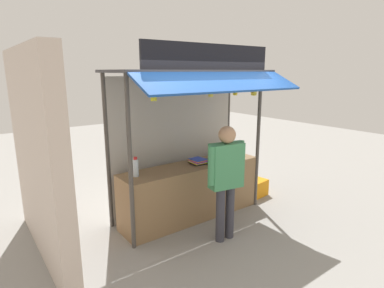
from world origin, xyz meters
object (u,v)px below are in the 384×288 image
at_px(water_bottle_back_left, 236,147).
at_px(banana_bunch_rightmost, 211,93).
at_px(water_bottle_far_left, 226,149).
at_px(banana_bunch_leftmost, 235,91).
at_px(vendor_person, 226,173).
at_px(magazine_stack_mid_left, 198,161).
at_px(water_bottle_back_right, 136,167).
at_px(banana_bunch_inner_right, 154,95).
at_px(plastic_crate, 252,187).
at_px(magazine_stack_front_right, 214,161).
at_px(banana_bunch_inner_left, 254,90).

height_order(water_bottle_back_left, banana_bunch_rightmost, banana_bunch_rightmost).
bearing_deg(water_bottle_far_left, banana_bunch_leftmost, -119.50).
bearing_deg(vendor_person, magazine_stack_mid_left, -91.83).
bearing_deg(banana_bunch_leftmost, water_bottle_back_right, 164.11).
bearing_deg(vendor_person, water_bottle_back_left, -129.13).
distance_m(water_bottle_far_left, water_bottle_back_right, 1.76).
relative_size(banana_bunch_inner_right, plastic_crate, 0.58).
xyz_separation_m(banana_bunch_rightmost, vendor_person, (-0.10, -0.47, -1.07)).
height_order(banana_bunch_leftmost, banana_bunch_rightmost, same).
relative_size(banana_bunch_leftmost, plastic_crate, 0.56).
distance_m(magazine_stack_front_right, vendor_person, 0.85).
xyz_separation_m(water_bottle_back_right, water_bottle_back_left, (2.10, 0.11, -0.03)).
height_order(water_bottle_back_left, banana_bunch_leftmost, banana_bunch_leftmost).
distance_m(banana_bunch_leftmost, banana_bunch_inner_right, 1.43).
xyz_separation_m(magazine_stack_mid_left, magazine_stack_front_right, (0.22, -0.14, -0.01)).
height_order(banana_bunch_inner_left, plastic_crate, banana_bunch_inner_left).
xyz_separation_m(banana_bunch_inner_right, banana_bunch_inner_left, (1.84, -0.00, -0.01)).
xyz_separation_m(water_bottle_back_left, banana_bunch_inner_right, (-2.02, -0.54, 1.08)).
distance_m(magazine_stack_mid_left, banana_bunch_inner_right, 1.60).
bearing_deg(water_bottle_back_left, banana_bunch_rightmost, -153.40).
xyz_separation_m(water_bottle_back_right, banana_bunch_inner_right, (0.08, -0.43, 1.05)).
distance_m(water_bottle_back_right, plastic_crate, 2.63).
relative_size(banana_bunch_leftmost, banana_bunch_rightmost, 1.00).
relative_size(magazine_stack_mid_left, magazine_stack_front_right, 1.10).
height_order(water_bottle_back_right, banana_bunch_rightmost, banana_bunch_rightmost).
relative_size(water_bottle_back_right, water_bottle_back_left, 1.24).
bearing_deg(banana_bunch_inner_left, water_bottle_back_left, 71.62).
bearing_deg(plastic_crate, banana_bunch_leftmost, -155.64).
bearing_deg(banana_bunch_inner_right, magazine_stack_mid_left, 21.62).
xyz_separation_m(magazine_stack_front_right, plastic_crate, (1.16, 0.17, -0.76)).
xyz_separation_m(water_bottle_far_left, magazine_stack_front_right, (-0.43, -0.17, -0.11)).
relative_size(magazine_stack_mid_left, plastic_crate, 0.62).
bearing_deg(plastic_crate, water_bottle_far_left, -179.83).
relative_size(water_bottle_back_left, banana_bunch_inner_left, 0.84).
bearing_deg(banana_bunch_rightmost, water_bottle_far_left, 30.78).
height_order(water_bottle_far_left, water_bottle_back_right, water_bottle_far_left).
distance_m(magazine_stack_mid_left, magazine_stack_front_right, 0.26).
bearing_deg(vendor_person, banana_bunch_inner_left, -144.56).
bearing_deg(banana_bunch_inner_left, banana_bunch_rightmost, -179.95).
bearing_deg(banana_bunch_inner_right, magazine_stack_front_right, 12.26).
distance_m(water_bottle_back_left, banana_bunch_rightmost, 1.61).
distance_m(water_bottle_far_left, plastic_crate, 1.13).
xyz_separation_m(water_bottle_far_left, banana_bunch_inner_right, (-1.68, -0.44, 1.05)).
xyz_separation_m(magazine_stack_front_right, vendor_person, (-0.40, -0.74, 0.07)).
xyz_separation_m(water_bottle_far_left, water_bottle_back_right, (-1.76, -0.01, -0.00)).
bearing_deg(magazine_stack_front_right, banana_bunch_leftmost, -56.06).
height_order(magazine_stack_front_right, banana_bunch_inner_right, banana_bunch_inner_right).
xyz_separation_m(water_bottle_far_left, banana_bunch_leftmost, (-0.25, -0.44, 1.04)).
relative_size(water_bottle_back_right, magazine_stack_front_right, 1.13).
bearing_deg(water_bottle_far_left, water_bottle_back_left, 16.51).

